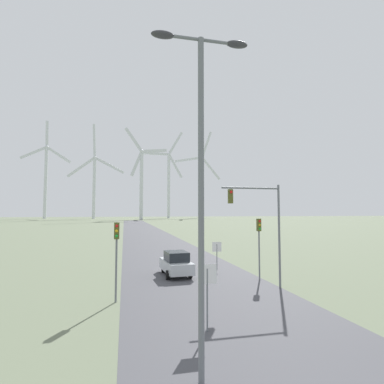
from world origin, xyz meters
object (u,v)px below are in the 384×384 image
at_px(wind_turbine_right, 169,179).
at_px(wind_turbine_far_right, 202,180).
at_px(stop_sign_near, 207,284).
at_px(traffic_light_mast_overhead, 261,215).
at_px(wind_turbine_left, 94,179).
at_px(traffic_light_post_near_left, 117,244).
at_px(streetlamp, 201,161).
at_px(wind_turbine_center, 141,177).
at_px(car_approaching, 176,263).
at_px(wind_turbine_far_left, 46,175).
at_px(traffic_light_post_near_right, 259,235).
at_px(stop_sign_far, 217,250).

xyz_separation_m(wind_turbine_right, wind_turbine_far_right, (29.85, 13.30, 1.08)).
relative_size(stop_sign_near, traffic_light_mast_overhead, 0.41).
bearing_deg(wind_turbine_far_right, wind_turbine_left, -168.85).
bearing_deg(stop_sign_near, traffic_light_post_near_left, 127.39).
xyz_separation_m(streetlamp, wind_turbine_left, (-23.29, 213.40, 21.52)).
relative_size(streetlamp, wind_turbine_center, 0.18).
height_order(traffic_light_post_near_left, traffic_light_mast_overhead, traffic_light_mast_overhead).
xyz_separation_m(traffic_light_post_near_left, wind_turbine_center, (10.50, 168.90, 22.92)).
bearing_deg(car_approaching, wind_turbine_far_left, 105.88).
distance_m(traffic_light_post_near_right, wind_turbine_far_right, 226.49).
distance_m(traffic_light_mast_overhead, wind_turbine_left, 207.46).
bearing_deg(wind_turbine_right, traffic_light_mast_overhead, -96.65).
bearing_deg(car_approaching, streetlamp, -96.87).
relative_size(traffic_light_post_near_right, car_approaching, 1.03).
height_order(stop_sign_near, wind_turbine_far_left, wind_turbine_far_left).
distance_m(streetlamp, wind_turbine_far_left, 229.96).
distance_m(stop_sign_near, traffic_light_post_near_right, 10.20).
relative_size(car_approaching, wind_turbine_left, 0.06).
bearing_deg(traffic_light_post_near_left, wind_turbine_center, 86.44).
height_order(traffic_light_mast_overhead, car_approaching, traffic_light_mast_overhead).
height_order(streetlamp, stop_sign_far, streetlamp).
bearing_deg(car_approaching, wind_turbine_center, 87.83).
xyz_separation_m(wind_turbine_far_left, wind_turbine_far_right, (117.61, 8.54, 0.05)).
height_order(wind_turbine_left, wind_turbine_right, wind_turbine_left).
relative_size(stop_sign_near, wind_turbine_left, 0.04).
relative_size(stop_sign_far, traffic_light_post_near_right, 0.53).
bearing_deg(wind_turbine_left, wind_turbine_far_left, 166.78).
bearing_deg(stop_sign_near, wind_turbine_center, 87.77).
height_order(streetlamp, wind_turbine_center, wind_turbine_center).
bearing_deg(wind_turbine_far_left, wind_turbine_far_right, 4.15).
height_order(traffic_light_post_near_left, car_approaching, traffic_light_post_near_left).
bearing_deg(wind_turbine_far_left, wind_turbine_right, -3.10).
distance_m(streetlamp, stop_sign_far, 17.33).
height_order(stop_sign_far, wind_turbine_right, wind_turbine_right).
xyz_separation_m(wind_turbine_center, wind_turbine_far_right, (52.53, 52.63, 5.12)).
distance_m(wind_turbine_center, wind_turbine_far_right, 74.53).
bearing_deg(wind_turbine_right, car_approaching, -98.12).
bearing_deg(wind_turbine_far_right, traffic_light_mast_overhead, -103.77).
bearing_deg(traffic_light_mast_overhead, stop_sign_far, 98.76).
xyz_separation_m(traffic_light_post_near_right, wind_turbine_far_right, (53.16, 218.38, 27.97)).
bearing_deg(traffic_light_mast_overhead, wind_turbine_center, 89.49).
bearing_deg(stop_sign_far, wind_turbine_left, 98.27).
bearing_deg(traffic_light_post_near_right, wind_turbine_far_right, 76.32).
relative_size(stop_sign_far, traffic_light_mast_overhead, 0.35).
bearing_deg(wind_turbine_far_right, streetlamp, -104.73).
relative_size(stop_sign_near, car_approaching, 0.64).
xyz_separation_m(traffic_light_post_near_right, wind_turbine_left, (-30.58, 201.88, 24.70)).
height_order(traffic_light_post_near_right, wind_turbine_far_right, wind_turbine_far_right).
bearing_deg(streetlamp, wind_turbine_left, 96.23).
relative_size(wind_turbine_center, wind_turbine_far_right, 0.78).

